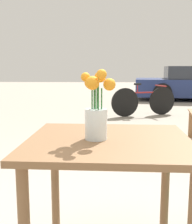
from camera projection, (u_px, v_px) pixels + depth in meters
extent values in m
cube|color=brown|center=(109.00, 142.00, 1.39)|extent=(0.82, 0.74, 0.03)
cylinder|color=brown|center=(55.00, 185.00, 1.77)|extent=(0.05, 0.05, 0.71)
cylinder|color=brown|center=(165.00, 188.00, 1.72)|extent=(0.05, 0.05, 0.71)
cylinder|color=silver|center=(96.00, 124.00, 1.37)|extent=(0.11, 0.11, 0.15)
cylinder|color=silver|center=(96.00, 130.00, 1.37)|extent=(0.10, 0.10, 0.08)
cylinder|color=#337038|center=(102.00, 113.00, 1.35)|extent=(0.01, 0.01, 0.24)
sphere|color=orange|center=(108.00, 84.00, 1.33)|extent=(0.06, 0.06, 0.06)
cylinder|color=#337038|center=(97.00, 109.00, 1.37)|extent=(0.01, 0.01, 0.28)
sphere|color=orange|center=(100.00, 77.00, 1.37)|extent=(0.06, 0.06, 0.06)
cylinder|color=#337038|center=(94.00, 112.00, 1.37)|extent=(0.01, 0.01, 0.25)
sphere|color=orange|center=(91.00, 83.00, 1.37)|extent=(0.06, 0.06, 0.06)
cylinder|color=#337038|center=(92.00, 109.00, 1.36)|extent=(0.01, 0.01, 0.28)
sphere|color=orange|center=(85.00, 77.00, 1.34)|extent=(0.04, 0.04, 0.04)
cylinder|color=#337038|center=(95.00, 112.00, 1.35)|extent=(0.01, 0.01, 0.25)
sphere|color=orange|center=(92.00, 83.00, 1.30)|extent=(0.07, 0.07, 0.07)
cylinder|color=#337038|center=(98.00, 108.00, 1.33)|extent=(0.01, 0.01, 0.29)
sphere|color=orange|center=(102.00, 74.00, 1.28)|extent=(0.05, 0.05, 0.05)
cylinder|color=black|center=(125.00, 102.00, 6.26)|extent=(0.62, 0.26, 0.65)
cylinder|color=black|center=(162.00, 101.00, 6.54)|extent=(0.62, 0.26, 0.65)
cube|color=maroon|center=(144.00, 93.00, 6.36)|extent=(0.80, 0.32, 0.03)
cylinder|color=maroon|center=(137.00, 88.00, 6.30)|extent=(0.02, 0.02, 0.19)
cube|color=black|center=(138.00, 84.00, 6.28)|extent=(0.17, 0.11, 0.04)
cube|color=maroon|center=(161.00, 86.00, 6.47)|extent=(0.19, 0.43, 0.02)
cylinder|color=black|center=(159.00, 89.00, 10.64)|extent=(0.62, 0.25, 0.60)
cylinder|color=black|center=(162.00, 93.00, 8.95)|extent=(0.62, 0.25, 0.60)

